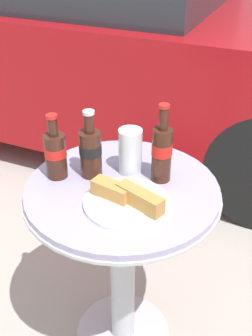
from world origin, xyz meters
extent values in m
plane|color=#A8A093|center=(0.00, 0.00, 0.00)|extent=(30.00, 30.00, 0.00)
cylinder|color=#B7B7BC|center=(0.00, 0.00, 0.01)|extent=(0.36, 0.36, 0.02)
cylinder|color=#B7B7BC|center=(0.00, 0.00, 0.35)|extent=(0.09, 0.09, 0.66)
cylinder|color=#B7B7BC|center=(0.00, 0.00, 0.67)|extent=(0.60, 0.60, 0.01)
cylinder|color=#9E93B2|center=(0.00, 0.00, 0.69)|extent=(0.59, 0.59, 0.02)
cylinder|color=#3D1E14|center=(-0.12, 0.02, 0.77)|extent=(0.07, 0.07, 0.15)
cylinder|color=black|center=(-0.12, 0.02, 0.79)|extent=(0.07, 0.07, 0.03)
cylinder|color=#3D1E14|center=(-0.12, 0.02, 0.88)|extent=(0.03, 0.03, 0.06)
cylinder|color=silver|center=(-0.12, 0.02, 0.91)|extent=(0.03, 0.03, 0.01)
cylinder|color=#3D1E14|center=(0.09, 0.09, 0.78)|extent=(0.06, 0.06, 0.17)
cylinder|color=red|center=(0.09, 0.09, 0.80)|extent=(0.06, 0.06, 0.04)
cylinder|color=#3D1E14|center=(0.09, 0.09, 0.90)|extent=(0.03, 0.03, 0.07)
cylinder|color=red|center=(0.09, 0.09, 0.94)|extent=(0.03, 0.03, 0.01)
cylinder|color=#3D1E14|center=(-0.21, -0.02, 0.77)|extent=(0.07, 0.07, 0.14)
cylinder|color=red|center=(-0.21, -0.02, 0.79)|extent=(0.07, 0.07, 0.03)
cylinder|color=#3D1E14|center=(-0.21, -0.02, 0.87)|extent=(0.03, 0.03, 0.06)
cylinder|color=red|center=(-0.21, -0.02, 0.90)|extent=(0.03, 0.03, 0.01)
cylinder|color=silver|center=(-0.01, 0.09, 0.75)|extent=(0.07, 0.07, 0.11)
cylinder|color=silver|center=(-0.01, 0.09, 0.77)|extent=(0.07, 0.07, 0.15)
cylinder|color=white|center=(0.05, -0.08, 0.70)|extent=(0.25, 0.25, 0.01)
cube|color=white|center=(0.05, -0.08, 0.71)|extent=(0.18, 0.18, 0.00)
cube|color=#B77F3D|center=(0.00, -0.07, 0.73)|extent=(0.12, 0.07, 0.04)
cube|color=#B77F3D|center=(0.09, -0.08, 0.74)|extent=(0.15, 0.09, 0.05)
cube|color=#9E0F14|center=(-0.88, 1.69, 0.54)|extent=(4.09, 1.73, 0.73)
cylinder|color=black|center=(-2.15, 2.46, 0.32)|extent=(0.64, 0.21, 0.64)
camera|label=1|loc=(0.43, -0.95, 1.42)|focal=45.00mm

